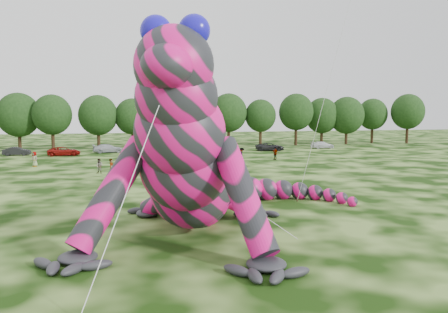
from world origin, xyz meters
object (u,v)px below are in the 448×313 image
Objects in this scene: spectator_5 at (222,168)px; spectator_0 at (112,168)px; inflatable_gecko at (196,132)px; spectator_1 at (100,166)px; tree_8 at (133,124)px; car_3 at (108,148)px; tree_12 at (261,123)px; tree_9 at (162,124)px; car_7 at (322,145)px; tree_17 at (408,119)px; car_6 at (270,147)px; car_1 at (17,151)px; spectator_3 at (275,153)px; spectator_2 at (242,155)px; spectator_4 at (35,159)px; tree_5 at (19,122)px; tree_10 at (195,119)px; tree_14 at (322,121)px; car_2 at (64,151)px; tree_13 at (296,120)px; tree_15 at (347,121)px; tree_11 at (229,120)px; car_5 at (218,148)px; car_4 at (164,148)px; tree_16 at (372,121)px; tree_7 at (98,122)px; tree_6 at (52,122)px.

spectator_5 is 10.93m from spectator_0.
spectator_1 is at bearing 124.40° from inflatable_gecko.
tree_8 is 1.88× the size of car_3.
tree_12 is 43.76m from spectator_1.
car_7 is (27.79, -8.14, -3.72)m from tree_9.
tree_17 reaches higher than car_6.
spectator_5 is at bearing 136.70° from car_7.
tree_17 reaches higher than car_1.
spectator_3 is 5.57m from spectator_2.
spectator_4 is (-7.67, 8.09, 0.10)m from spectator_1.
car_3 is at bearing -30.22° from tree_5.
tree_10 is at bearing 93.10° from spectator_4.
car_2 is (-48.23, -12.44, -4.04)m from tree_14.
tree_14 is at bearing -43.68° from car_6.
tree_13 is 11.36m from tree_15.
tree_5 is at bearing 179.63° from tree_11.
tree_14 is 55.44m from spectator_0.
tree_13 is at bearing -58.06° from car_5.
car_7 is (31.96, 47.46, -4.70)m from inflatable_gecko.
car_7 is (-9.62, -8.57, -4.19)m from tree_15.
tree_14 is 56.38m from spectator_4.
tree_5 is at bearing 179.38° from tree_15.
tree_17 reaches higher than car_5.
inflatable_gecko is at bearing -100.47° from tree_10.
spectator_4 is at bearing -146.43° from tree_12.
tree_5 is at bearing -87.63° from spectator_5.
tree_13 reaches higher than spectator_1.
spectator_3 is at bearing -36.99° from spectator_0.
car_6 is 2.99× the size of spectator_5.
tree_16 is at bearing -70.31° from car_4.
tree_15 reaches higher than car_7.
tree_5 is 36.91m from tree_11.
car_4 is at bearing 8.08° from spectator_0.
inflatable_gecko is 67.71m from tree_14.
spectator_1 is at bearing -152.77° from tree_17.
tree_10 is 26.30m from spectator_3.
tree_17 is (62.03, -0.14, 0.41)m from tree_7.
car_7 is (1.72, -7.92, -4.44)m from tree_13.
car_2 is at bearing 40.79° from spectator_0.
spectator_4 is at bearing 107.71° from car_7.
tree_9 is 5.33× the size of spectator_5.
car_3 is at bearing -173.61° from tree_17.
tree_10 is 2.70× the size of car_1.
tree_9 is 2.28× the size of car_5.
tree_9 reaches higher than spectator_5.
tree_6 is at bearing 131.22° from spectator_1.
tree_11 is at bearing 81.35° from spectator_1.
tree_14 reaches higher than car_5.
car_5 is 2.43× the size of spectator_1.
tree_12 is at bearing -43.06° from car_5.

